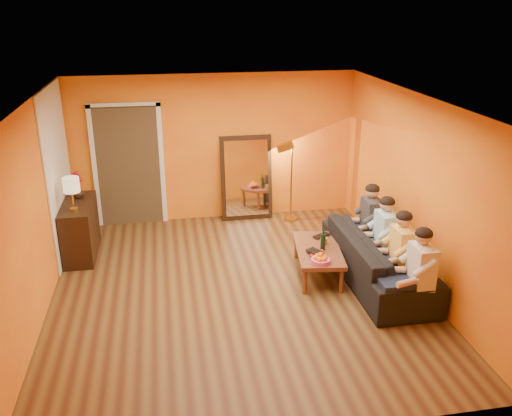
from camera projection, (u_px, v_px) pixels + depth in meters
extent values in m
cube|color=brown|center=(237.00, 290.00, 7.50)|extent=(5.00, 5.50, 0.00)
cube|color=white|center=(235.00, 102.00, 6.56)|extent=(5.00, 5.50, 0.00)
cube|color=orange|center=(214.00, 148.00, 9.56)|extent=(5.00, 0.00, 2.60)
cube|color=orange|center=(34.00, 214.00, 6.63)|extent=(0.00, 5.50, 2.60)
cube|color=orange|center=(416.00, 191.00, 7.44)|extent=(0.00, 5.50, 2.60)
cube|color=white|center=(59.00, 172.00, 8.24)|extent=(0.02, 1.90, 2.58)
cube|color=#3F2D19|center=(129.00, 165.00, 9.48)|extent=(1.06, 0.30, 2.10)
cube|color=white|center=(95.00, 168.00, 9.28)|extent=(0.08, 0.06, 2.20)
cube|color=white|center=(162.00, 165.00, 9.46)|extent=(0.08, 0.06, 2.20)
cube|color=white|center=(123.00, 105.00, 8.98)|extent=(1.22, 0.06, 0.08)
cube|color=black|center=(246.00, 178.00, 9.73)|extent=(0.92, 0.27, 1.51)
cube|color=white|center=(247.00, 178.00, 9.70)|extent=(0.78, 0.21, 1.35)
cube|color=black|center=(80.00, 229.00, 8.41)|extent=(0.44, 1.18, 0.85)
imported|color=black|center=(378.00, 258.00, 7.64)|extent=(2.38, 0.93, 0.70)
cylinder|color=black|center=(323.00, 240.00, 7.68)|extent=(0.07, 0.07, 0.31)
imported|color=#B27F3F|center=(324.00, 241.00, 7.88)|extent=(0.12, 0.12, 0.10)
imported|color=black|center=(323.00, 237.00, 8.12)|extent=(0.35, 0.31, 0.02)
imported|color=black|center=(310.00, 255.00, 7.55)|extent=(0.23, 0.27, 0.02)
imported|color=maroon|center=(310.00, 253.00, 7.56)|extent=(0.24, 0.28, 0.02)
imported|color=black|center=(310.00, 252.00, 7.53)|extent=(0.22, 0.24, 0.02)
imported|color=black|center=(78.00, 192.00, 8.45)|extent=(0.17, 0.17, 0.18)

